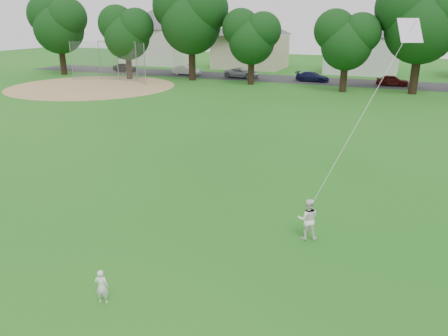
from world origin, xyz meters
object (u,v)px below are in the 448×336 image
at_px(kite, 362,115).
at_px(baseball_backstop, 115,62).
at_px(toddler, 102,287).
at_px(older_boy, 308,219).

xyz_separation_m(kite, baseball_backstop, (-30.61, 27.70, -1.63)).
bearing_deg(toddler, kite, -142.15).
xyz_separation_m(older_boy, baseball_backstop, (-29.41, 30.34, 1.53)).
xyz_separation_m(toddler, kite, (5.45, 8.22, 3.39)).
xyz_separation_m(toddler, older_boy, (4.24, 5.58, 0.24)).
height_order(toddler, older_boy, older_boy).
bearing_deg(baseball_backstop, toddler, -54.99).
distance_m(toddler, older_boy, 7.02).
relative_size(kite, baseball_backstop, 0.79).
bearing_deg(older_boy, toddler, 34.61).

